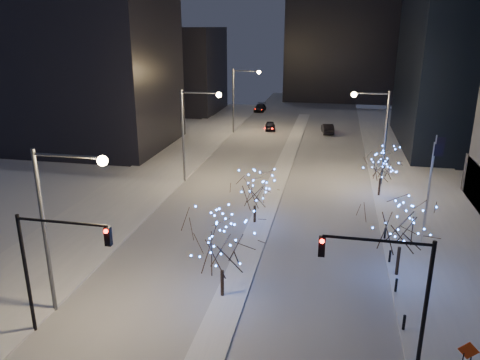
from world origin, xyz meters
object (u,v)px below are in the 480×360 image
(car_far, at_px, (260,108))
(construction_sign, at_px, (468,353))
(street_lamp_w_far, at_px, (240,92))
(holiday_tree_median_near, at_px, (222,244))
(holiday_tree_plaza_far, at_px, (382,164))
(holiday_tree_median_far, at_px, (255,190))
(traffic_signal_east, at_px, (394,282))
(holiday_tree_plaza_near, at_px, (402,225))
(street_lamp_w_mid, at_px, (192,123))
(street_lamp_w_near, at_px, (59,211))
(traffic_signal_west, at_px, (50,257))
(car_near, at_px, (270,126))
(street_lamp_east, at_px, (377,125))
(car_mid, at_px, (328,129))

(car_far, relative_size, construction_sign, 3.00)
(construction_sign, bearing_deg, street_lamp_w_far, 116.91)
(holiday_tree_median_near, distance_m, holiday_tree_plaza_far, 23.63)
(car_far, bearing_deg, holiday_tree_median_far, -81.72)
(holiday_tree_median_far, bearing_deg, traffic_signal_east, -59.70)
(car_far, xyz_separation_m, holiday_tree_plaza_near, (19.50, -62.06, 3.08))
(street_lamp_w_mid, relative_size, construction_sign, 6.08)
(street_lamp_w_mid, distance_m, street_lamp_w_far, 25.00)
(street_lamp_w_near, bearing_deg, holiday_tree_median_near, 21.70)
(holiday_tree_plaza_far, xyz_separation_m, construction_sign, (2.27, -25.05, -2.20))
(traffic_signal_west, relative_size, car_near, 1.74)
(street_lamp_w_near, height_order, car_far, street_lamp_w_near)
(traffic_signal_west, distance_m, traffic_signal_east, 17.41)
(holiday_tree_plaza_far, bearing_deg, traffic_signal_east, -93.53)
(street_lamp_east, relative_size, car_far, 2.03)
(holiday_tree_median_near, bearing_deg, holiday_tree_plaza_far, 62.25)
(car_mid, relative_size, holiday_tree_plaza_far, 0.93)
(holiday_tree_plaza_far, distance_m, construction_sign, 25.25)
(car_mid, bearing_deg, car_near, -11.69)
(traffic_signal_west, xyz_separation_m, traffic_signal_east, (17.38, 1.00, 0.00))
(street_lamp_w_mid, distance_m, car_far, 45.68)
(street_lamp_w_far, bearing_deg, street_lamp_w_near, -90.00)
(car_near, relative_size, holiday_tree_plaza_near, 0.72)
(traffic_signal_west, height_order, car_far, traffic_signal_west)
(street_lamp_w_far, bearing_deg, car_mid, 10.96)
(street_lamp_w_mid, distance_m, holiday_tree_median_far, 13.41)
(traffic_signal_east, relative_size, car_mid, 1.51)
(street_lamp_east, distance_m, holiday_tree_median_far, 16.98)
(street_lamp_w_near, bearing_deg, traffic_signal_west, -76.04)
(traffic_signal_west, xyz_separation_m, car_mid, (13.14, 54.64, -4.00))
(traffic_signal_west, distance_m, car_near, 55.48)
(traffic_signal_east, bearing_deg, street_lamp_w_far, 109.32)
(street_lamp_w_near, distance_m, holiday_tree_median_near, 9.51)
(car_far, distance_m, holiday_tree_median_near, 67.56)
(street_lamp_east, distance_m, car_mid, 25.85)
(street_lamp_w_near, xyz_separation_m, holiday_tree_median_far, (8.44, 15.15, -3.41))
(street_lamp_w_far, xyz_separation_m, traffic_signal_west, (0.50, -52.00, -1.74))
(street_lamp_w_mid, bearing_deg, traffic_signal_east, -55.49)
(street_lamp_east, distance_m, holiday_tree_plaza_near, 19.93)
(street_lamp_w_far, bearing_deg, traffic_signal_west, -89.45)
(street_lamp_w_far, bearing_deg, car_far, 90.18)
(holiday_tree_plaza_far, bearing_deg, street_lamp_w_far, 127.07)
(traffic_signal_west, xyz_separation_m, car_near, (3.90, 55.19, -4.07))
(street_lamp_w_mid, distance_m, traffic_signal_west, 27.06)
(traffic_signal_east, height_order, holiday_tree_median_near, traffic_signal_east)
(street_lamp_w_near, height_order, holiday_tree_median_far, street_lamp_w_near)
(holiday_tree_plaza_far, height_order, construction_sign, holiday_tree_plaza_far)
(street_lamp_w_near, relative_size, traffic_signal_east, 1.43)
(holiday_tree_median_far, height_order, holiday_tree_plaza_near, holiday_tree_plaza_near)
(holiday_tree_plaza_far, bearing_deg, holiday_tree_plaza_near, -90.00)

